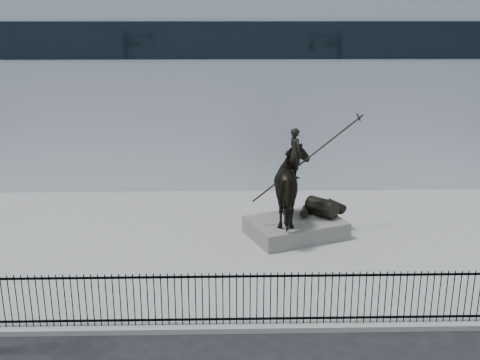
{
  "coord_description": "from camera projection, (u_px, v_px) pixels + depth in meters",
  "views": [
    {
      "loc": [
        -0.42,
        -12.04,
        8.14
      ],
      "look_at": [
        0.0,
        6.0,
        2.76
      ],
      "focal_mm": 42.0,
      "sensor_mm": 36.0,
      "label": 1
    }
  ],
  "objects": [
    {
      "name": "ground",
      "position": [
        246.0,
        356.0,
        13.87
      ],
      "size": [
        120.0,
        120.0,
        0.0
      ],
      "primitive_type": "plane",
      "color": "black",
      "rests_on": "ground"
    },
    {
      "name": "plaza",
      "position": [
        239.0,
        242.0,
        20.55
      ],
      "size": [
        30.0,
        12.0,
        0.15
      ],
      "primitive_type": "cube",
      "color": "gray",
      "rests_on": "ground"
    },
    {
      "name": "building",
      "position": [
        234.0,
        80.0,
        31.74
      ],
      "size": [
        44.0,
        14.0,
        9.0
      ],
      "primitive_type": "cube",
      "color": "silver",
      "rests_on": "ground"
    },
    {
      "name": "picket_fence",
      "position": [
        244.0,
        299.0,
        14.81
      ],
      "size": [
        22.1,
        0.1,
        1.5
      ],
      "color": "black",
      "rests_on": "plaza"
    },
    {
      "name": "statue_plinth",
      "position": [
        296.0,
        228.0,
        20.88
      ],
      "size": [
        3.97,
        3.38,
        0.63
      ],
      "primitive_type": "cube",
      "rotation": [
        0.0,
        0.0,
        0.38
      ],
      "color": "#63605B",
      "rests_on": "plaza"
    },
    {
      "name": "equestrian_statue",
      "position": [
        298.0,
        186.0,
        20.44
      ],
      "size": [
        4.02,
        3.3,
        3.65
      ],
      "rotation": [
        0.0,
        0.0,
        0.38
      ],
      "color": "black",
      "rests_on": "statue_plinth"
    }
  ]
}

